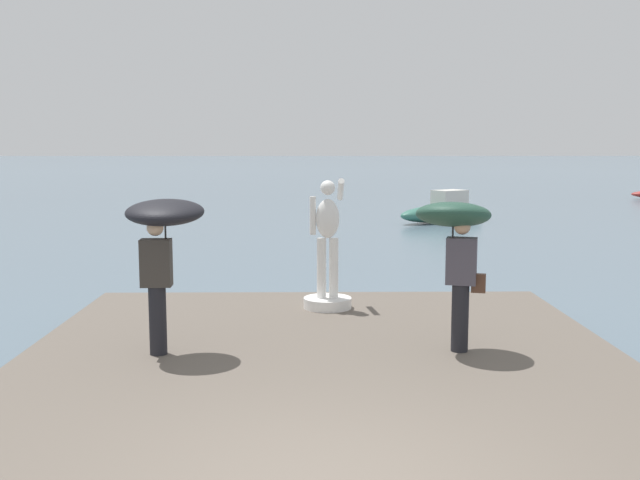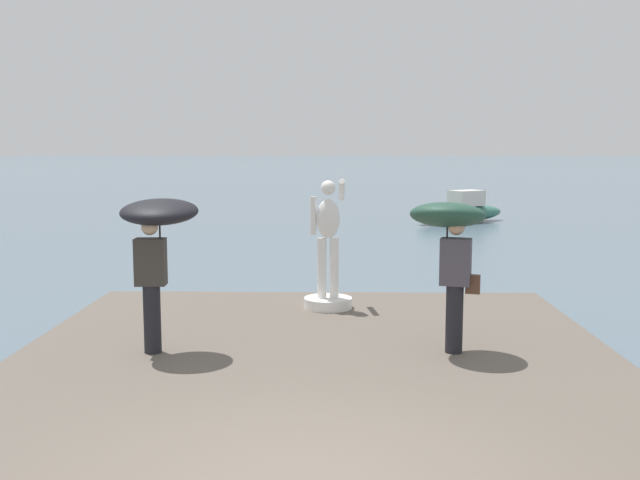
# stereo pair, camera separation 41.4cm
# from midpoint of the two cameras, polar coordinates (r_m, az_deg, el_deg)

# --- Properties ---
(ground_plane) EXTENTS (400.00, 400.00, 0.00)m
(ground_plane) POSITION_cam_midpoint_polar(r_m,az_deg,el_deg) (45.40, -0.91, 3.48)
(ground_plane) COLOR slate
(pier) EXTENTS (7.75, 10.74, 0.40)m
(pier) POSITION_cam_midpoint_polar(r_m,az_deg,el_deg) (8.17, -1.07, -12.94)
(pier) COLOR #60564C
(pier) RESTS_ON ground
(statue_white_figure) EXTENTS (0.79, 0.96, 2.13)m
(statue_white_figure) POSITION_cam_midpoint_polar(r_m,az_deg,el_deg) (11.89, -0.40, -1.77)
(statue_white_figure) COLOR white
(statue_white_figure) RESTS_ON pier
(onlooker_left) EXTENTS (1.01, 1.04, 2.01)m
(onlooker_left) POSITION_cam_midpoint_polar(r_m,az_deg,el_deg) (9.39, -13.44, 0.62)
(onlooker_left) COLOR black
(onlooker_left) RESTS_ON pier
(onlooker_right) EXTENTS (1.19, 1.22, 2.00)m
(onlooker_right) POSITION_cam_midpoint_polar(r_m,az_deg,el_deg) (9.42, 9.32, 0.54)
(onlooker_right) COLOR black
(onlooker_right) RESTS_ON pier
(boat_leftward) EXTENTS (4.33, 3.41, 1.29)m
(boat_leftward) POSITION_cam_midpoint_polar(r_m,az_deg,el_deg) (29.84, 9.30, 2.27)
(boat_leftward) COLOR #336B5B
(boat_leftward) RESTS_ON ground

